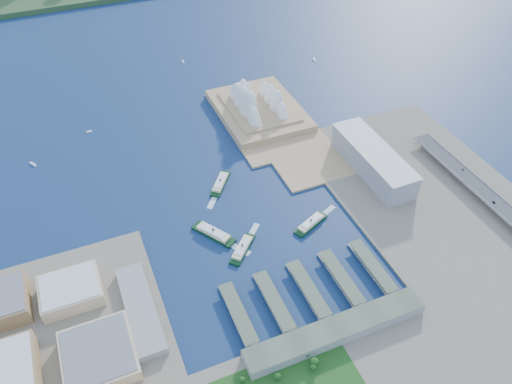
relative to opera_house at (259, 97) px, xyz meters
name	(u,v)px	position (x,y,z in m)	size (l,w,h in m)	color
ground	(269,249)	(-105.00, -280.00, -32.00)	(3000.00, 3000.00, 0.00)	#11284F
east_land	(456,221)	(135.00, -330.00, -30.50)	(240.00, 500.00, 3.00)	#786F5C
peninsula	(265,119)	(2.50, -20.00, -30.50)	(135.00, 220.00, 3.00)	tan
opera_house	(259,97)	(0.00, 0.00, 0.00)	(134.00, 180.00, 58.00)	white
toaster_building	(373,160)	(90.00, -200.00, -11.50)	(45.00, 155.00, 35.00)	gray
expressway	(500,210)	(195.00, -340.00, -23.07)	(26.00, 340.00, 11.85)	gray
west_buildings	(61,365)	(-355.00, -350.00, -15.50)	(200.00, 280.00, 27.00)	olive
ferry_wharves	(308,290)	(-91.00, -355.00, -27.35)	(184.00, 90.00, 9.30)	#485540
terminal_building	(336,331)	(-90.00, -415.00, -23.00)	(200.00, 28.00, 12.00)	gray
ferry_a	(213,232)	(-160.01, -231.03, -26.34)	(15.24, 59.88, 11.32)	black
ferry_b	(220,182)	(-119.52, -143.86, -26.92)	(13.68, 53.76, 10.17)	black
ferry_c	(242,247)	(-135.72, -268.06, -27.02)	(13.39, 52.62, 9.95)	black
ferry_d	(311,222)	(-39.43, -262.38, -27.01)	(13.44, 52.79, 9.98)	black
boat_a	(33,164)	(-357.36, 4.31, -30.70)	(3.38, 13.51, 2.61)	white
boat_b	(89,132)	(-268.84, 56.02, -30.76)	(3.21, 9.19, 2.48)	white
boat_c	(314,60)	(172.64, 132.15, -30.59)	(3.67, 12.58, 2.83)	white
boat_e	(183,62)	(-64.64, 223.14, -30.68)	(3.42, 10.76, 2.64)	white
car_b	(494,202)	(191.00, -331.12, -16.46)	(1.45, 4.17, 1.37)	slate
car_c	(463,170)	(199.00, -262.11, -16.51)	(1.79, 4.40, 1.28)	slate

